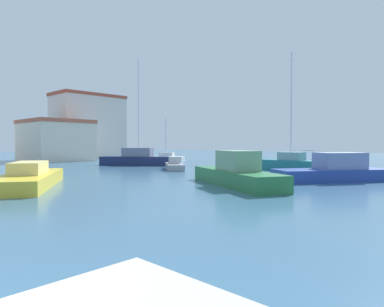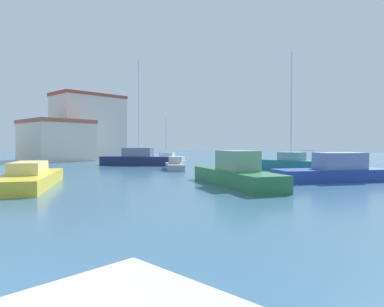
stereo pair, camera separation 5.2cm
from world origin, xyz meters
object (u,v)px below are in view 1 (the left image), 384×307
at_px(sailboat_navy_inner_mooring, 139,159).
at_px(sailboat_white_far_left, 166,158).
at_px(motorboat_green_outer_mooring, 236,174).
at_px(motorboat_grey_mid_harbor, 174,165).
at_px(motorboat_yellow_far_right, 29,178).
at_px(motorboat_blue_center_channel, 334,171).
at_px(sailboat_teal_near_pier, 291,163).

height_order(sailboat_navy_inner_mooring, sailboat_white_far_left, sailboat_navy_inner_mooring).
distance_m(sailboat_navy_inner_mooring, sailboat_white_far_left, 9.14).
bearing_deg(motorboat_green_outer_mooring, motorboat_grey_mid_harbor, 62.53).
distance_m(sailboat_navy_inner_mooring, motorboat_yellow_far_right, 19.20).
bearing_deg(motorboat_grey_mid_harbor, sailboat_white_far_left, 50.80).
distance_m(motorboat_grey_mid_harbor, motorboat_green_outer_mooring, 12.95).
height_order(motorboat_blue_center_channel, sailboat_teal_near_pier, sailboat_teal_near_pier).
distance_m(motorboat_yellow_far_right, sailboat_teal_near_pier, 21.36).
bearing_deg(sailboat_teal_near_pier, motorboat_yellow_far_right, 165.25).
bearing_deg(motorboat_yellow_far_right, sailboat_navy_inner_mooring, 33.67).
distance_m(motorboat_yellow_far_right, motorboat_blue_center_channel, 18.76).
height_order(motorboat_grey_mid_harbor, motorboat_green_outer_mooring, motorboat_green_outer_mooring).
relative_size(motorboat_yellow_far_right, motorboat_blue_center_channel, 1.13).
distance_m(motorboat_grey_mid_harbor, motorboat_blue_center_channel, 14.73).
relative_size(motorboat_blue_center_channel, motorboat_green_outer_mooring, 0.92).
xyz_separation_m(sailboat_navy_inner_mooring, motorboat_blue_center_channel, (-1.14, -22.12, -0.09)).
height_order(motorboat_yellow_far_right, sailboat_white_far_left, sailboat_white_far_left).
relative_size(sailboat_navy_inner_mooring, motorboat_yellow_far_right, 1.37).
distance_m(sailboat_navy_inner_mooring, motorboat_grey_mid_harbor, 7.56).
bearing_deg(motorboat_grey_mid_harbor, motorboat_green_outer_mooring, -117.47).
bearing_deg(motorboat_yellow_far_right, motorboat_grey_mid_harbor, 12.62).
distance_m(sailboat_navy_inner_mooring, sailboat_teal_near_pier, 16.75).
height_order(motorboat_blue_center_channel, sailboat_white_far_left, sailboat_white_far_left).
xyz_separation_m(motorboat_yellow_far_right, sailboat_white_far_left, (24.03, 14.95, -0.01)).
bearing_deg(motorboat_yellow_far_right, motorboat_green_outer_mooring, -44.11).
xyz_separation_m(sailboat_navy_inner_mooring, motorboat_yellow_far_right, (-15.98, -10.64, -0.27)).
xyz_separation_m(sailboat_navy_inner_mooring, sailboat_white_far_left, (8.05, 4.31, -0.28)).
xyz_separation_m(sailboat_navy_inner_mooring, motorboat_grey_mid_harbor, (-1.50, -7.40, -0.36)).
bearing_deg(sailboat_teal_near_pier, motorboat_grey_mid_harbor, 125.44).
relative_size(motorboat_green_outer_mooring, sailboat_teal_near_pier, 0.78).
bearing_deg(motorboat_yellow_far_right, sailboat_teal_near_pier, -14.75).
xyz_separation_m(sailboat_white_far_left, sailboat_teal_near_pier, (-3.37, -20.39, 0.19)).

